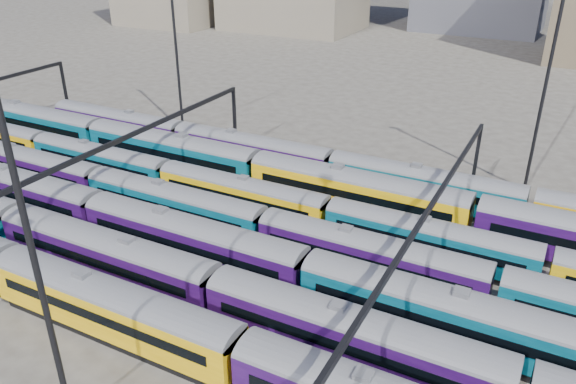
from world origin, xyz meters
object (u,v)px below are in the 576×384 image
at_px(rake_0, 112,304).
at_px(rake_2, 306,270).
at_px(rake_1, 351,332).
at_px(mast_2, 23,214).

xyz_separation_m(rake_0, rake_2, (10.18, 10.00, 0.05)).
relative_size(rake_1, mast_2, 5.77).
height_order(rake_0, rake_1, rake_1).
bearing_deg(rake_2, rake_0, -135.52).
height_order(rake_1, mast_2, mast_2).
relative_size(rake_1, rake_2, 1.15).
relative_size(rake_0, rake_1, 0.71).
bearing_deg(rake_0, rake_1, 17.51).
xyz_separation_m(rake_0, rake_1, (15.85, 5.00, 0.02)).
distance_m(rake_0, rake_2, 14.27).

